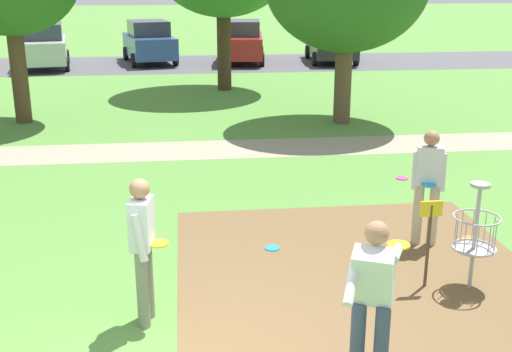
{
  "coord_description": "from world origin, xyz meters",
  "views": [
    {
      "loc": [
        0.2,
        -5.32,
        3.79
      ],
      "look_at": [
        1.21,
        3.43,
        1.0
      ],
      "focal_mm": 44.85,
      "sensor_mm": 36.0,
      "label": 1
    }
  ],
  "objects_px": {
    "disc_golf_basket": "(470,232)",
    "player_throwing": "(373,297)",
    "parked_car_leftmost": "(43,46)",
    "frisbee_scattered_a": "(384,261)",
    "parked_car_center_right": "(242,42)",
    "player_waiting_left": "(143,243)",
    "frisbee_far_left": "(402,178)",
    "frisbee_mid_grass": "(272,248)",
    "player_foreground_watching": "(428,181)",
    "parked_car_center_left": "(149,42)",
    "parked_car_rightmost": "(331,41)",
    "frisbee_far_right": "(470,239)"
  },
  "relations": [
    {
      "from": "frisbee_mid_grass",
      "to": "parked_car_center_left",
      "type": "relative_size",
      "value": 0.05
    },
    {
      "from": "parked_car_center_left",
      "to": "parked_car_center_right",
      "type": "xyz_separation_m",
      "value": [
        4.09,
        -0.37,
        0.0
      ]
    },
    {
      "from": "disc_golf_basket",
      "to": "player_throwing",
      "type": "relative_size",
      "value": 0.81
    },
    {
      "from": "frisbee_far_left",
      "to": "parked_car_center_left",
      "type": "relative_size",
      "value": 0.05
    },
    {
      "from": "frisbee_far_right",
      "to": "frisbee_far_left",
      "type": "bearing_deg",
      "value": 90.37
    },
    {
      "from": "player_foreground_watching",
      "to": "frisbee_far_right",
      "type": "bearing_deg",
      "value": 4.18
    },
    {
      "from": "frisbee_scattered_a",
      "to": "parked_car_rightmost",
      "type": "xyz_separation_m",
      "value": [
        4.01,
        20.71,
        0.91
      ]
    },
    {
      "from": "parked_car_center_right",
      "to": "disc_golf_basket",
      "type": "bearing_deg",
      "value": -87.94
    },
    {
      "from": "frisbee_far_right",
      "to": "player_throwing",
      "type": "bearing_deg",
      "value": -127.31
    },
    {
      "from": "frisbee_mid_grass",
      "to": "parked_car_rightmost",
      "type": "distance_m",
      "value": 20.85
    },
    {
      "from": "frisbee_scattered_a",
      "to": "parked_car_center_right",
      "type": "xyz_separation_m",
      "value": [
        -0.0,
        20.97,
        0.91
      ]
    },
    {
      "from": "player_waiting_left",
      "to": "frisbee_far_left",
      "type": "xyz_separation_m",
      "value": [
        4.67,
        4.83,
        -0.96
      ]
    },
    {
      "from": "frisbee_scattered_a",
      "to": "parked_car_leftmost",
      "type": "relative_size",
      "value": 0.06
    },
    {
      "from": "parked_car_leftmost",
      "to": "parked_car_center_left",
      "type": "xyz_separation_m",
      "value": [
        4.32,
        1.15,
        0.0
      ]
    },
    {
      "from": "player_foreground_watching",
      "to": "parked_car_leftmost",
      "type": "relative_size",
      "value": 0.39
    },
    {
      "from": "player_throwing",
      "to": "parked_car_leftmost",
      "type": "relative_size",
      "value": 0.39
    },
    {
      "from": "player_waiting_left",
      "to": "frisbee_mid_grass",
      "type": "xyz_separation_m",
      "value": [
        1.7,
        1.83,
        -0.96
      ]
    },
    {
      "from": "frisbee_mid_grass",
      "to": "parked_car_center_right",
      "type": "bearing_deg",
      "value": 85.87
    },
    {
      "from": "player_waiting_left",
      "to": "parked_car_rightmost",
      "type": "relative_size",
      "value": 0.4
    },
    {
      "from": "frisbee_far_left",
      "to": "frisbee_scattered_a",
      "type": "bearing_deg",
      "value": -112.48
    },
    {
      "from": "disc_golf_basket",
      "to": "frisbee_mid_grass",
      "type": "height_order",
      "value": "disc_golf_basket"
    },
    {
      "from": "parked_car_center_left",
      "to": "player_waiting_left",
      "type": "bearing_deg",
      "value": -87.68
    },
    {
      "from": "player_foreground_watching",
      "to": "player_waiting_left",
      "type": "distance_m",
      "value": 4.31
    },
    {
      "from": "player_foreground_watching",
      "to": "frisbee_far_right",
      "type": "relative_size",
      "value": 7.02
    },
    {
      "from": "player_throwing",
      "to": "frisbee_far_left",
      "type": "xyz_separation_m",
      "value": [
        2.52,
        6.35,
        -0.98
      ]
    },
    {
      "from": "frisbee_far_left",
      "to": "parked_car_leftmost",
      "type": "relative_size",
      "value": 0.05
    },
    {
      "from": "frisbee_scattered_a",
      "to": "parked_car_center_right",
      "type": "height_order",
      "value": "parked_car_center_right"
    },
    {
      "from": "frisbee_far_right",
      "to": "parked_car_rightmost",
      "type": "relative_size",
      "value": 0.06
    },
    {
      "from": "frisbee_far_right",
      "to": "frisbee_scattered_a",
      "type": "xyz_separation_m",
      "value": [
        -1.51,
        -0.6,
        0.0
      ]
    },
    {
      "from": "disc_golf_basket",
      "to": "parked_car_center_left",
      "type": "distance_m",
      "value": 22.71
    },
    {
      "from": "player_waiting_left",
      "to": "frisbee_mid_grass",
      "type": "relative_size",
      "value": 8.05
    },
    {
      "from": "player_throwing",
      "to": "parked_car_rightmost",
      "type": "distance_m",
      "value": 23.98
    },
    {
      "from": "frisbee_scattered_a",
      "to": "parked_car_rightmost",
      "type": "relative_size",
      "value": 0.06
    },
    {
      "from": "frisbee_far_left",
      "to": "frisbee_scattered_a",
      "type": "relative_size",
      "value": 0.91
    },
    {
      "from": "player_foreground_watching",
      "to": "parked_car_center_right",
      "type": "height_order",
      "value": "parked_car_center_right"
    },
    {
      "from": "frisbee_far_right",
      "to": "parked_car_center_left",
      "type": "xyz_separation_m",
      "value": [
        -5.6,
        20.74,
        0.91
      ]
    },
    {
      "from": "parked_car_center_right",
      "to": "frisbee_scattered_a",
      "type": "bearing_deg",
      "value": -89.99
    },
    {
      "from": "player_foreground_watching",
      "to": "frisbee_far_left",
      "type": "distance_m",
      "value": 3.3
    },
    {
      "from": "player_foreground_watching",
      "to": "player_throwing",
      "type": "xyz_separation_m",
      "value": [
        -1.79,
        -3.28,
        0.02
      ]
    },
    {
      "from": "player_throwing",
      "to": "parked_car_rightmost",
      "type": "xyz_separation_m",
      "value": [
        5.04,
        23.45,
        -0.06
      ]
    },
    {
      "from": "disc_golf_basket",
      "to": "parked_car_center_left",
      "type": "xyz_separation_m",
      "value": [
        -4.87,
        22.19,
        0.17
      ]
    },
    {
      "from": "player_waiting_left",
      "to": "frisbee_scattered_a",
      "type": "distance_m",
      "value": 3.53
    },
    {
      "from": "frisbee_far_left",
      "to": "disc_golf_basket",
      "type": "bearing_deg",
      "value": -99.07
    },
    {
      "from": "player_foreground_watching",
      "to": "frisbee_far_left",
      "type": "xyz_separation_m",
      "value": [
        0.74,
        3.07,
        -0.96
      ]
    },
    {
      "from": "frisbee_far_right",
      "to": "parked_car_center_right",
      "type": "distance_m",
      "value": 20.45
    },
    {
      "from": "parked_car_rightmost",
      "to": "player_throwing",
      "type": "bearing_deg",
      "value": -102.13
    },
    {
      "from": "disc_golf_basket",
      "to": "player_throwing",
      "type": "xyz_separation_m",
      "value": [
        -1.81,
        -1.89,
        0.23
      ]
    },
    {
      "from": "frisbee_mid_grass",
      "to": "parked_car_rightmost",
      "type": "xyz_separation_m",
      "value": [
        5.48,
        20.1,
        0.91
      ]
    },
    {
      "from": "frisbee_scattered_a",
      "to": "parked_car_leftmost",
      "type": "bearing_deg",
      "value": 112.61
    },
    {
      "from": "parked_car_center_left",
      "to": "disc_golf_basket",
      "type": "bearing_deg",
      "value": -77.62
    }
  ]
}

